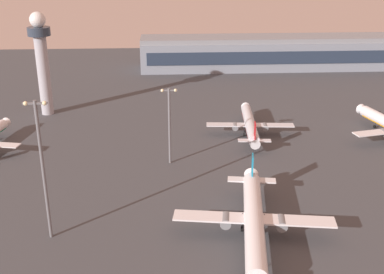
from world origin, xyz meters
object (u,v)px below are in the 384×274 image
apron_light_central (42,164)px  apron_light_east (169,121)px  airplane_far_stand (254,220)px  control_tower (42,56)px  airplane_terminal_side (250,124)px

apron_light_central → apron_light_east: 45.40m
airplane_far_stand → apron_light_central: 45.06m
control_tower → airplane_far_stand: (62.12, -86.90, -17.31)m
apron_light_central → apron_light_east: apron_light_central is taller
control_tower → apron_light_east: (45.03, -47.34, -8.71)m
control_tower → apron_light_central: control_tower is taller
control_tower → apron_light_east: size_ratio=1.68×
airplane_terminal_side → airplane_far_stand: bearing=-94.3°
control_tower → airplane_far_stand: 108.21m
airplane_terminal_side → apron_light_east: 35.45m
control_tower → apron_light_east: control_tower is taller
airplane_far_stand → apron_light_east: 43.95m
airplane_terminal_side → apron_light_east: bearing=-136.7°
airplane_far_stand → control_tower: bearing=-46.0°
apron_light_central → apron_light_east: size_ratio=1.37×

